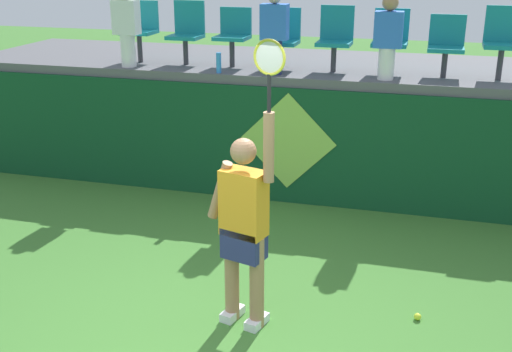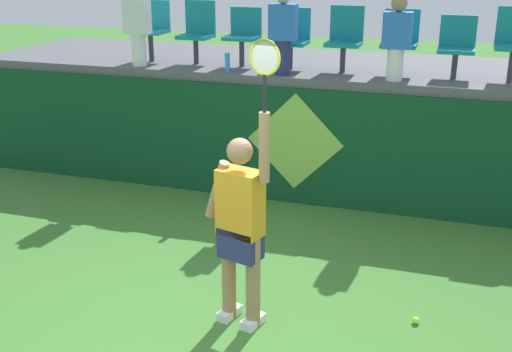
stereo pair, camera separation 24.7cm
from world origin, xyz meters
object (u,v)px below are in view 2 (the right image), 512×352
object	(u,v)px
spectator_0	(283,31)
stadium_chair_3	(292,36)
tennis_ball	(416,320)
spectator_2	(397,37)
stadium_chair_1	(198,30)
stadium_chair_2	(243,33)
stadium_chair_4	(345,37)
stadium_chair_6	(457,44)
water_bottle	(227,63)
spectator_1	(137,25)
stadium_chair_5	(400,39)
stadium_chair_0	(152,27)
tennis_player	(241,223)

from	to	relation	value
spectator_0	stadium_chair_3	bearing A→B (deg)	90.00
tennis_ball	spectator_2	world-z (taller)	spectator_2
stadium_chair_1	spectator_0	xyz separation A→B (m)	(1.36, -0.45, 0.08)
stadium_chair_2	stadium_chair_4	size ratio (longest dim) A/B	0.93
stadium_chair_6	spectator_0	xyz separation A→B (m)	(-2.10, -0.44, 0.13)
stadium_chair_2	stadium_chair_3	world-z (taller)	stadium_chair_3
stadium_chair_6	spectator_2	bearing A→B (deg)	-149.43
tennis_ball	stadium_chair_3	distance (m)	4.29
water_bottle	spectator_1	size ratio (longest dim) A/B	0.25
stadium_chair_4	stadium_chair_5	distance (m)	0.70
stadium_chair_1	spectator_1	distance (m)	0.83
stadium_chair_1	spectator_1	xyz separation A→B (m)	(-0.69, -0.44, 0.08)
stadium_chair_5	spectator_1	xyz separation A→B (m)	(-3.47, -0.44, 0.09)
tennis_ball	stadium_chair_6	xyz separation A→B (m)	(0.07, 3.17, 2.04)
stadium_chair_3	spectator_1	distance (m)	2.10
stadium_chair_3	spectator_0	xyz separation A→B (m)	(0.00, -0.45, 0.12)
spectator_2	stadium_chair_3	bearing A→B (deg)	163.72
water_bottle	stadium_chair_1	xyz separation A→B (m)	(-0.64, 0.56, 0.34)
water_bottle	spectator_1	world-z (taller)	spectator_1
tennis_ball	stadium_chair_4	distance (m)	4.02
stadium_chair_4	tennis_ball	bearing A→B (deg)	-67.23
stadium_chair_1	stadium_chair_0	bearing A→B (deg)	-179.43
tennis_player	spectator_2	distance (m)	3.53
stadium_chair_1	spectator_2	distance (m)	2.80
stadium_chair_0	stadium_chair_3	xyz separation A→B (m)	(2.05, 0.00, -0.05)
stadium_chair_3	stadium_chair_6	world-z (taller)	stadium_chair_3
tennis_player	spectator_2	world-z (taller)	spectator_2
tennis_player	stadium_chair_0	world-z (taller)	tennis_player
stadium_chair_3	stadium_chair_4	world-z (taller)	stadium_chair_4
stadium_chair_4	stadium_chair_6	bearing A→B (deg)	-0.27
stadium_chair_4	spectator_1	bearing A→B (deg)	-170.87
spectator_0	spectator_2	bearing A→B (deg)	1.41
tennis_ball	stadium_chair_6	bearing A→B (deg)	88.82
stadium_chair_3	stadium_chair_5	xyz separation A→B (m)	(1.41, -0.00, 0.03)
water_bottle	tennis_player	bearing A→B (deg)	-67.80
water_bottle	stadium_chair_2	world-z (taller)	stadium_chair_2
water_bottle	spectator_2	distance (m)	2.17
stadium_chair_2	spectator_1	size ratio (longest dim) A/B	0.73
spectator_0	tennis_ball	bearing A→B (deg)	-53.16
stadium_chair_5	spectator_1	bearing A→B (deg)	-172.78
tennis_player	tennis_ball	world-z (taller)	tennis_player
stadium_chair_3	spectator_0	size ratio (longest dim) A/B	0.75
spectator_2	tennis_ball	bearing A→B (deg)	-77.19
water_bottle	stadium_chair_4	bearing A→B (deg)	21.44
spectator_1	stadium_chair_4	bearing A→B (deg)	9.13
stadium_chair_6	spectator_0	world-z (taller)	spectator_0
water_bottle	stadium_chair_2	distance (m)	0.63
water_bottle	stadium_chair_2	size ratio (longest dim) A/B	0.34
stadium_chair_4	stadium_chair_5	world-z (taller)	stadium_chair_4
stadium_chair_1	tennis_player	bearing A→B (deg)	-62.38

